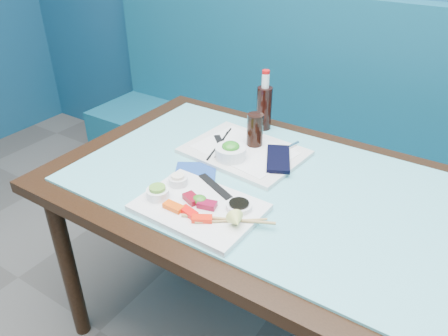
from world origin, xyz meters
The scene contains 34 objects.
booth_bench centered at (0.00, 2.29, 0.37)m, with size 3.00×0.56×1.17m.
dining_table centered at (0.00, 1.45, 0.67)m, with size 1.40×0.90×0.75m.
glass_top centered at (0.00, 1.45, 0.75)m, with size 1.22×0.76×0.01m, color #60BAC1.
sashimi_plate centered at (-0.09, 1.21, 0.77)m, with size 0.35×0.25×0.02m, color white.
salmon_left centered at (-0.14, 1.15, 0.78)m, with size 0.06×0.03×0.01m, color #F64F09.
salmon_mid centered at (-0.09, 1.16, 0.78)m, with size 0.06×0.03×0.01m, color #FD0E0A.
salmon_right centered at (-0.04, 1.15, 0.78)m, with size 0.06×0.03×0.01m, color #FB200A.
tuna_left centered at (-0.12, 1.21, 0.78)m, with size 0.05×0.03×0.02m, color maroon.
tuna_right centered at (-0.06, 1.21, 0.78)m, with size 0.05×0.03×0.02m, color maroon.
seaweed_garnish centered at (-0.09, 1.22, 0.79)m, with size 0.04×0.04×0.02m, color #2E771B.
ramekin_wasabi centered at (-0.21, 1.17, 0.79)m, with size 0.07×0.07×0.03m, color white.
wasabi_fill centered at (-0.21, 1.17, 0.81)m, with size 0.05×0.05×0.01m, color #5C9931.
ramekin_ginger centered at (-0.21, 1.26, 0.79)m, with size 0.06×0.06×0.02m, color silver.
ginger_fill centered at (-0.21, 1.26, 0.81)m, with size 0.04×0.04×0.01m, color #F1E4C6.
soy_dish centered at (0.02, 1.26, 0.78)m, with size 0.07×0.07×0.01m, color silver.
soy_fill centered at (0.02, 1.26, 0.79)m, with size 0.06×0.06×0.01m, color black.
lemon_wedge centered at (0.06, 1.18, 0.80)m, with size 0.05×0.05×0.04m, color #CED665.
chopstick_sleeve centered at (-0.10, 1.31, 0.78)m, with size 0.16×0.02×0.00m, color black.
wooden_chopstick_a centered at (0.02, 1.19, 0.78)m, with size 0.01×0.01×0.26m, color #A9874F.
wooden_chopstick_b centered at (0.03, 1.19, 0.78)m, with size 0.01×0.01×0.20m, color #A5854D.
serving_tray centered at (-0.15, 1.57, 0.77)m, with size 0.40×0.30×0.02m, color silver.
paper_placemat centered at (-0.15, 1.57, 0.77)m, with size 0.33×0.23×0.00m, color white.
seaweed_bowl centered at (-0.16, 1.49, 0.79)m, with size 0.11×0.11×0.04m, color white.
seaweed_salad centered at (-0.16, 1.49, 0.82)m, with size 0.06×0.06×0.03m, color #28871F.
cola_glass centered at (-0.14, 1.62, 0.83)m, with size 0.06×0.06×0.12m, color black.
navy_pouch centered at (-0.01, 1.57, 0.78)m, with size 0.08×0.18×0.01m, color black.
fork centered at (-0.02, 1.67, 0.78)m, with size 0.01×0.01×0.09m, color white.
black_chopstick_a centered at (-0.25, 1.56, 0.78)m, with size 0.01×0.01×0.26m, color black.
black_chopstick_b centered at (-0.24, 1.56, 0.78)m, with size 0.01×0.01×0.20m, color black.
tray_sleeve centered at (-0.24, 1.56, 0.77)m, with size 0.02×0.14×0.00m, color black.
cola_bottle_body centered at (-0.19, 1.79, 0.84)m, with size 0.06×0.06×0.17m, color black.
cola_bottle_neck centered at (-0.19, 1.79, 0.96)m, with size 0.03×0.03×0.06m, color white.
cola_bottle_cap centered at (-0.19, 1.79, 0.99)m, with size 0.03×0.03×0.01m, color red.
blue_napkin centered at (-0.22, 1.36, 0.76)m, with size 0.13×0.13×0.01m, color navy.
Camera 1 is at (0.54, 0.39, 1.52)m, focal length 35.00 mm.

